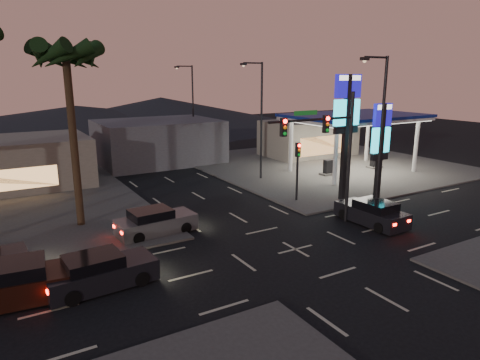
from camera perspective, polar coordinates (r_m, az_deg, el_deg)
ground at (r=22.98m, az=7.40°, el=-9.15°), size 140.00×140.00×0.00m
corner_lot_ne at (r=44.63m, az=11.06°, el=2.07°), size 24.00×24.00×0.12m
gas_station at (r=41.03m, az=15.11°, el=7.94°), size 12.20×8.20×5.47m
convenience_store at (r=49.32m, az=9.07°, el=5.54°), size 10.00×6.00×4.00m
pylon_sign_tall at (r=31.05m, az=14.03°, el=8.72°), size 2.20×0.35×9.00m
pylon_sign_short at (r=32.37m, az=18.28°, el=5.53°), size 1.60×0.35×7.00m
traffic_signal_mast at (r=25.41m, az=11.73°, el=5.16°), size 6.10×0.39×8.00m
pedestal_signal at (r=30.66m, az=7.70°, el=2.39°), size 0.32×0.39×4.30m
streetlight_near at (r=26.81m, az=18.07°, el=6.26°), size 2.14×0.25×10.00m
streetlight_mid at (r=36.67m, az=2.61°, el=8.76°), size 2.14×0.25×10.00m
streetlight_far at (r=48.96m, az=-6.51°, el=9.93°), size 2.14×0.25×10.00m
palm_a at (r=26.42m, az=-22.12°, el=13.93°), size 4.41×4.41×10.86m
building_far_mid at (r=45.70m, az=-10.86°, el=5.07°), size 12.00×9.00×4.40m
hill_right at (r=81.86m, az=-10.46°, el=9.04°), size 50.00×50.00×5.00m
hill_center at (r=78.02m, az=-20.92°, el=7.78°), size 60.00×60.00×4.00m
car_lane_a_front at (r=19.66m, az=-18.19°, el=-11.59°), size 4.80×2.26×1.53m
car_lane_a_mid at (r=19.78m, az=-27.24°, el=-12.10°), size 5.30×2.59×1.68m
car_lane_b_front at (r=25.13m, az=-11.26°, el=-5.56°), size 4.74×2.23×1.51m
suv_station at (r=27.51m, az=17.20°, el=-4.22°), size 2.05×4.58×1.51m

